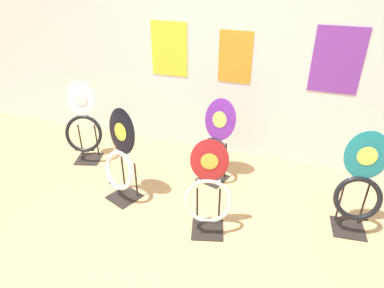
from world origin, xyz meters
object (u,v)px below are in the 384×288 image
object	(u,v)px
toilet_seat_display_white_plain	(83,126)
toilet_seat_display_jazz_black	(121,159)
toilet_seat_display_purple_note	(216,143)
toilet_seat_display_crimson_swirl	(209,193)
toilet_seat_display_teal_sax	(359,189)

from	to	relation	value
toilet_seat_display_white_plain	toilet_seat_display_jazz_black	bearing A→B (deg)	-33.75
toilet_seat_display_jazz_black	toilet_seat_display_purple_note	bearing A→B (deg)	39.22
toilet_seat_display_crimson_swirl	toilet_seat_display_jazz_black	bearing A→B (deg)	168.38
toilet_seat_display_white_plain	toilet_seat_display_jazz_black	xyz separation A→B (m)	(0.76, -0.51, 0.01)
toilet_seat_display_purple_note	toilet_seat_display_crimson_swirl	distance (m)	0.83
toilet_seat_display_crimson_swirl	toilet_seat_display_jazz_black	xyz separation A→B (m)	(-0.93, 0.19, 0.04)
toilet_seat_display_teal_sax	toilet_seat_display_white_plain	size ratio (longest dim) A/B	1.01
toilet_seat_display_purple_note	toilet_seat_display_jazz_black	bearing A→B (deg)	-140.78
toilet_seat_display_white_plain	toilet_seat_display_jazz_black	size ratio (longest dim) A/B	0.99
toilet_seat_display_crimson_swirl	toilet_seat_display_jazz_black	world-z (taller)	toilet_seat_display_jazz_black
toilet_seat_display_teal_sax	toilet_seat_display_white_plain	bearing A→B (deg)	174.53
toilet_seat_display_purple_note	toilet_seat_display_white_plain	world-z (taller)	toilet_seat_display_white_plain
toilet_seat_display_teal_sax	toilet_seat_display_white_plain	world-z (taller)	toilet_seat_display_teal_sax
toilet_seat_display_purple_note	toilet_seat_display_teal_sax	world-z (taller)	toilet_seat_display_teal_sax
toilet_seat_display_purple_note	toilet_seat_display_jazz_black	distance (m)	0.99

